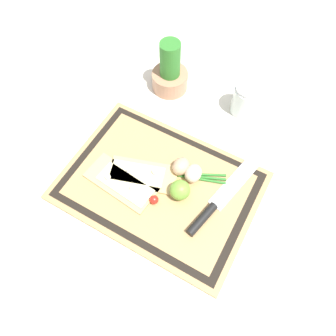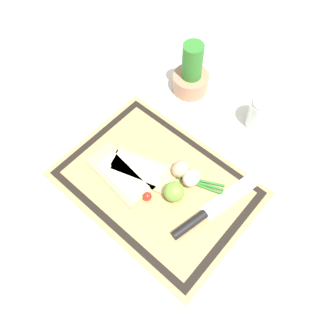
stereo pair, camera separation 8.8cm
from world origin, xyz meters
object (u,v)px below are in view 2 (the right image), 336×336
at_px(egg_pink, 191,178).
at_px(herb_pot, 191,75).
at_px(egg_brown, 181,169).
at_px(sauce_jar, 261,115).
at_px(knife, 203,215).
at_px(cherry_tomato_red, 147,196).
at_px(pizza_slice_far, 141,170).
at_px(pizza_slice_near, 120,174).
at_px(lime, 175,191).

xyz_separation_m(egg_pink, herb_pot, (-0.22, 0.27, 0.02)).
xyz_separation_m(egg_brown, sauce_jar, (0.06, 0.29, 0.00)).
bearing_deg(knife, cherry_tomato_red, -158.59).
distance_m(knife, cherry_tomato_red, 0.15).
xyz_separation_m(herb_pot, sauce_jar, (0.24, 0.03, -0.02)).
bearing_deg(pizza_slice_far, sauce_jar, 67.62).
bearing_deg(cherry_tomato_red, knife, 21.41).
bearing_deg(cherry_tomato_red, pizza_slice_near, 178.71).
bearing_deg(egg_brown, egg_pink, -4.58).
relative_size(knife, lime, 5.18).
relative_size(lime, cherry_tomato_red, 2.27).
bearing_deg(egg_brown, lime, -63.18).
bearing_deg(cherry_tomato_red, lime, 47.59).
bearing_deg(cherry_tomato_red, egg_brown, 82.01).
xyz_separation_m(knife, egg_brown, (-0.12, 0.06, 0.01)).
distance_m(knife, lime, 0.09).
bearing_deg(egg_pink, lime, -96.44).
relative_size(egg_pink, lime, 1.00).
relative_size(pizza_slice_near, egg_brown, 3.79).
relative_size(pizza_slice_far, sauce_jar, 2.00).
relative_size(knife, herb_pot, 1.61).
distance_m(egg_pink, cherry_tomato_red, 0.13).
height_order(lime, cherry_tomato_red, lime).
xyz_separation_m(pizza_slice_far, cherry_tomato_red, (0.07, -0.05, 0.01)).
height_order(egg_pink, lime, lime).
distance_m(pizza_slice_near, egg_pink, 0.19).
xyz_separation_m(pizza_slice_near, pizza_slice_far, (0.03, 0.05, 0.00)).
height_order(pizza_slice_near, egg_brown, egg_brown).
height_order(pizza_slice_far, knife, pizza_slice_far).
relative_size(cherry_tomato_red, sauce_jar, 0.23).
distance_m(knife, egg_pink, 0.10).
height_order(pizza_slice_near, cherry_tomato_red, same).
relative_size(egg_brown, sauce_jar, 0.53).
bearing_deg(pizza_slice_far, egg_pink, 27.34).
bearing_deg(pizza_slice_near, cherry_tomato_red, -1.29).
xyz_separation_m(egg_brown, cherry_tomato_red, (-0.02, -0.12, -0.01)).
xyz_separation_m(egg_brown, herb_pot, (-0.18, 0.26, 0.02)).
xyz_separation_m(egg_brown, lime, (0.03, -0.06, 0.00)).
bearing_deg(pizza_slice_near, egg_pink, 35.21).
relative_size(herb_pot, sauce_jar, 1.70).
distance_m(knife, egg_brown, 0.14).
distance_m(pizza_slice_near, sauce_jar, 0.44).
bearing_deg(lime, egg_brown, 116.82).
bearing_deg(egg_pink, pizza_slice_far, -152.66).
bearing_deg(knife, pizza_slice_far, -178.29).
height_order(pizza_slice_far, sauce_jar, sauce_jar).
bearing_deg(egg_brown, knife, -26.11).
distance_m(lime, herb_pot, 0.39).
bearing_deg(egg_brown, pizza_slice_near, -136.06).
height_order(pizza_slice_far, egg_pink, egg_pink).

